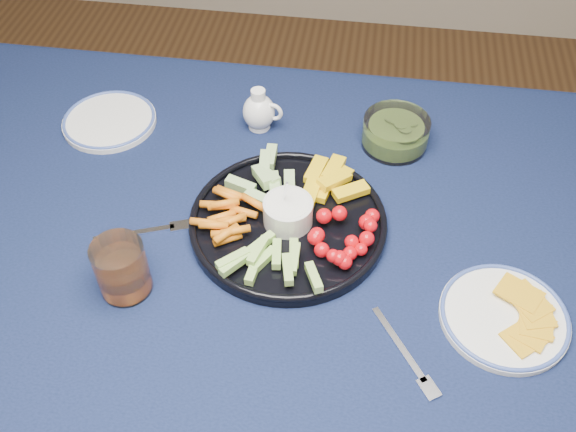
# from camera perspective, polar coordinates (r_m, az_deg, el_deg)

# --- Properties ---
(dining_table) EXTENTS (1.67, 1.07, 0.75)m
(dining_table) POSITION_cam_1_polar(r_m,az_deg,el_deg) (1.13, -4.13, -6.27)
(dining_table) COLOR #4F311A
(dining_table) RESTS_ON ground
(crudite_platter) EXTENTS (0.34, 0.34, 0.11)m
(crudite_platter) POSITION_cam_1_polar(r_m,az_deg,el_deg) (1.08, -0.07, -0.22)
(crudite_platter) COLOR black
(crudite_platter) RESTS_ON dining_table
(creamer_pitcher) EXTENTS (0.08, 0.06, 0.09)m
(creamer_pitcher) POSITION_cam_1_polar(r_m,az_deg,el_deg) (1.26, -2.56, 9.27)
(creamer_pitcher) COLOR white
(creamer_pitcher) RESTS_ON dining_table
(pickle_bowl) EXTENTS (0.13, 0.13, 0.06)m
(pickle_bowl) POSITION_cam_1_polar(r_m,az_deg,el_deg) (1.25, 9.52, 7.24)
(pickle_bowl) COLOR white
(pickle_bowl) RESTS_ON dining_table
(cheese_plate) EXTENTS (0.19, 0.19, 0.02)m
(cheese_plate) POSITION_cam_1_polar(r_m,az_deg,el_deg) (1.03, 18.70, -8.37)
(cheese_plate) COLOR white
(cheese_plate) RESTS_ON dining_table
(juice_tumbler) EXTENTS (0.08, 0.08, 0.10)m
(juice_tumbler) POSITION_cam_1_polar(r_m,az_deg,el_deg) (1.01, -14.50, -4.75)
(juice_tumbler) COLOR white
(juice_tumbler) RESTS_ON dining_table
(fork_left) EXTENTS (0.16, 0.07, 0.00)m
(fork_left) POSITION_cam_1_polar(r_m,az_deg,el_deg) (1.11, -12.13, -1.28)
(fork_left) COLOR silver
(fork_left) RESTS_ON dining_table
(fork_right) EXTENTS (0.10, 0.14, 0.00)m
(fork_right) POSITION_cam_1_polar(r_m,az_deg,el_deg) (0.96, 10.70, -12.40)
(fork_right) COLOR silver
(fork_right) RESTS_ON dining_table
(side_plate_extra) EXTENTS (0.18, 0.18, 0.02)m
(side_plate_extra) POSITION_cam_1_polar(r_m,az_deg,el_deg) (1.34, -15.59, 8.18)
(side_plate_extra) COLOR white
(side_plate_extra) RESTS_ON dining_table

